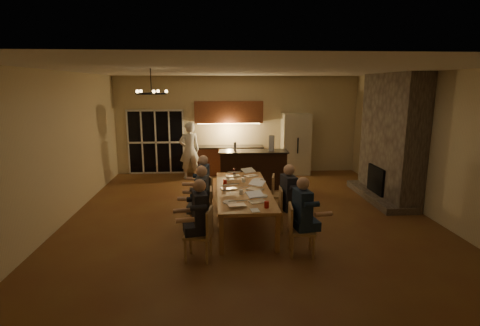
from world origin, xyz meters
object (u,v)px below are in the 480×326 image
laptop_a (237,200)px  chair_left_near (198,234)px  laptop_d (255,184)px  standing_person (189,150)px  chair_left_mid (201,210)px  person_right_near (302,216)px  refrigerator (296,144)px  mug_front (241,192)px  person_left_mid (202,200)px  mug_back (228,178)px  can_silver (251,195)px  laptop_e (233,171)px  can_cola (234,171)px  can_right (262,182)px  plate_far (259,179)px  bar_island (253,169)px  laptop_c (229,184)px  bar_bottle (235,146)px  dining_table (243,206)px  chandelier (151,94)px  plate_left (230,202)px  chair_left_far (200,196)px  person_left_far (204,185)px  redcup_near (267,205)px  person_right_mid (288,198)px  plate_near (261,196)px  chair_right_near (302,230)px  person_left_near (200,219)px  bar_blender (272,143)px  chair_right_mid (290,210)px  chair_right_far (282,195)px  laptop_f (251,172)px  laptop_b (258,196)px  redcup_mid (225,182)px

laptop_a → chair_left_near: bearing=29.6°
laptop_d → standing_person: bearing=142.8°
chair_left_mid → person_right_near: (1.78, -1.13, 0.24)m
refrigerator → mug_front: 5.32m
person_left_mid → mug_back: (0.55, 1.28, 0.11)m
chair_left_mid → can_silver: size_ratio=7.42×
laptop_e → can_cola: size_ratio=2.67×
chair_left_near → person_left_mid: 1.15m
can_right → plate_far: 0.46m
bar_island → person_left_mid: (-1.35, -3.32, 0.15)m
laptop_c → bar_bottle: (0.29, 2.81, 0.34)m
chair_left_mid → bar_island: bearing=156.0°
dining_table → plate_far: bearing=61.3°
chair_left_near → laptop_a: laptop_a is taller
chandelier → mug_back: chandelier is taller
plate_left → plate_far: same height
chair_left_far → person_left_far: (0.08, -0.03, 0.24)m
redcup_near → can_right: bearing=86.2°
person_right_mid → plate_near: 0.57m
chair_right_near → bar_island: bearing=11.1°
chandelier → person_left_near: bearing=-50.3°
chair_left_mid → mug_back: bearing=152.9°
can_right → bar_blender: 2.57m
can_cola → plate_left: bearing=-95.0°
person_right_near → can_cola: (-1.02, 2.99, 0.12)m
chair_left_near → laptop_c: (0.58, 1.69, 0.42)m
chair_right_mid → person_right_near: 1.07m
chair_right_far → laptop_c: 1.40m
refrigerator → standing_person: (-3.46, -0.41, -0.11)m
laptop_c → laptop_e: bearing=-112.1°
chandelier → laptop_d: (1.98, 0.46, -1.89)m
dining_table → redcup_near: bearing=-75.6°
dining_table → redcup_near: size_ratio=25.92×
chair_right_mid → chair_left_near: bearing=127.1°
chandelier → laptop_f: 3.21m
laptop_b → plate_far: (0.21, 1.66, -0.10)m
dining_table → standing_person: bearing=108.9°
chandelier → redcup_mid: bearing=33.8°
laptop_e → plate_left: 2.09m
chair_left_mid → chair_right_near: bearing=55.6°
laptop_e → mug_back: size_ratio=3.20×
dining_table → redcup_mid: 0.69m
refrigerator → bar_blender: bearing=-121.9°
chair_left_near → laptop_d: bearing=155.0°
can_silver → person_left_far: bearing=127.5°
bar_island → person_right_near: person_right_near is taller
person_left_far → laptop_b: bearing=43.2°
redcup_near → plate_left: bearing=151.4°
can_right → plate_left: can_right is taller
refrigerator → bar_bottle: refrigerator is taller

